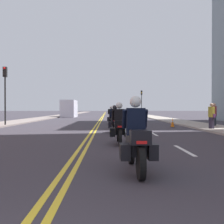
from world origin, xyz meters
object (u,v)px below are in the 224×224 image
Objects in this scene: motorcycle_2 at (115,122)px; traffic_cone_0 at (173,123)px; pedestrian_0 at (212,116)px; pedestrian_1 at (214,115)px; parked_truck at (70,109)px; traffic_light_far at (142,99)px; traffic_light_near at (5,85)px; motorcycle_1 at (119,127)px; motorcycle_3 at (114,119)px; motorcycle_4 at (111,117)px; motorcycle_0 at (136,141)px.

motorcycle_2 reaches higher than traffic_cone_0.
motorcycle_2 is 1.29× the size of pedestrian_0.
pedestrian_0 is 0.97× the size of pedestrian_1.
parked_truck reaches higher than traffic_cone_0.
traffic_light_far is (5.99, 35.78, 2.66)m from motorcycle_2.
pedestrian_1 is at bearing -5.09° from traffic_light_near.
motorcycle_1 is 4.70m from motorcycle_2.
motorcycle_1 is 0.35× the size of parked_truck.
pedestrian_0 is 3.22m from pedestrian_1.
motorcycle_2 is at bearing -89.82° from motorcycle_3.
motorcycle_2 is 3.31× the size of traffic_cone_0.
traffic_light_far reaches higher than motorcycle_4.
traffic_light_far is at bearing 80.91° from motorcycle_0.
motorcycle_0 is at bearing -52.70° from pedestrian_0.
motorcycle_2 is at bearing -36.57° from traffic_light_near.
pedestrian_0 is (14.84, -4.37, -2.36)m from traffic_light_near.
motorcycle_2 is at bearing 90.48° from motorcycle_1.
motorcycle_0 is 1.00× the size of motorcycle_1.
traffic_light_far is at bearing 81.56° from motorcycle_1.
traffic_light_far is 31.01m from pedestrian_1.
traffic_cone_0 is at bearing -176.10° from pedestrian_0.
pedestrian_1 is at bearing 2.47° from motorcycle_3.
motorcycle_3 is 0.35× the size of parked_truck.
motorcycle_0 is at bearing -80.00° from parked_truck.
traffic_light_far is at bearing 80.22° from motorcycle_2.
parked_truck is (-6.80, 34.75, 0.60)m from motorcycle_1.
pedestrian_0 is 30.95m from parked_truck.
traffic_light_near reaches higher than motorcycle_4.
pedestrian_0 is (6.07, 11.45, 0.24)m from motorcycle_0.
motorcycle_3 is 1.27× the size of pedestrian_0.
traffic_cone_0 is at bearing -92.73° from traffic_light_far.
motorcycle_1 is at bearing 90.16° from motorcycle_0.
motorcycle_4 is at bearing -72.24° from parked_truck.
motorcycle_2 is 30.81m from parked_truck.
traffic_light_far is 14.12m from parked_truck.
pedestrian_1 is (7.61, 4.91, 0.27)m from motorcycle_2.
motorcycle_1 is 10.86m from traffic_cone_0.
traffic_light_near reaches higher than parked_truck.
traffic_light_near reaches higher than motorcycle_0.
motorcycle_4 is 6.14m from traffic_cone_0.
motorcycle_2 is (-0.05, 4.70, -0.00)m from motorcycle_1.
pedestrian_1 is (16.17, -1.44, -2.33)m from traffic_light_near.
motorcycle_0 is 4.77m from motorcycle_1.
motorcycle_2 is 6.59m from pedestrian_0.
traffic_light_near is 23.85m from parked_truck.
traffic_cone_0 is at bearing -65.59° from parked_truck.
traffic_cone_0 is at bearing 126.89° from pedestrian_1.
motorcycle_2 is at bearing -131.11° from traffic_cone_0.
pedestrian_0 is (6.37, -7.24, 0.25)m from motorcycle_4.
motorcycle_1 is 0.47× the size of traffic_light_far.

